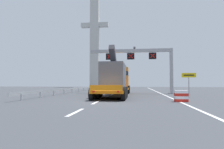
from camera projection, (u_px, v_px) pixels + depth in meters
The scene contains 9 objects.
ground at pixel (102, 101), 15.66m from camera, with size 112.00×112.00×0.00m, color #424449.
lane_markings at pixel (118, 92), 31.77m from camera, with size 0.20×47.05×0.01m.
edge_line_right at pixel (161, 94), 26.77m from camera, with size 0.20×63.00×0.01m, color silver.
overhead_lane_gantry at pixel (141, 57), 26.77m from camera, with size 11.70×0.90×6.54m.
heavy_haul_truck_orange at pixel (116, 79), 23.44m from camera, with size 3.02×14.06×5.30m.
exit_sign_yellow at pixel (189, 79), 20.68m from camera, with size 1.49×0.15×2.56m.
crash_barrier_striped at pixel (181, 96), 15.13m from camera, with size 1.02×0.55×0.90m.
guardrail_left at pixel (78, 88), 32.08m from camera, with size 0.13×35.37×0.76m.
bridge_pylon_distant at pixel (95, 36), 63.02m from camera, with size 9.00×2.00×33.03m.
Camera 1 is at (2.80, -15.51, 1.50)m, focal length 30.80 mm.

